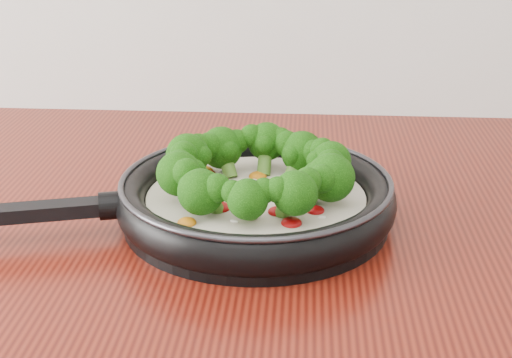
{
  "coord_description": "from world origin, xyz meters",
  "views": [
    {
      "loc": [
        0.18,
        0.34,
        1.25
      ],
      "look_at": [
        0.13,
        1.08,
        0.95
      ],
      "focal_mm": 52.37,
      "sensor_mm": 36.0,
      "label": 1
    }
  ],
  "objects": [
    {
      "name": "skillet",
      "position": [
        0.13,
        1.08,
        0.93
      ],
      "size": [
        0.5,
        0.37,
        0.09
      ],
      "color": "black",
      "rests_on": "counter"
    }
  ]
}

